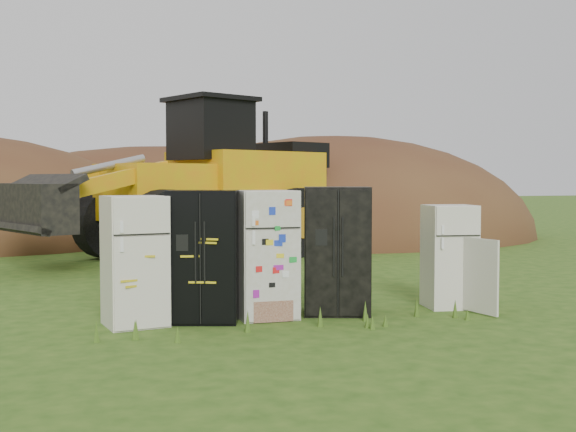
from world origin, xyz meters
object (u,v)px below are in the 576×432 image
fridge_black_side (204,256)px  fridge_open_door (449,256)px  fridge_leftmost (135,261)px  wheel_loader (177,178)px  fridge_sticker (266,254)px  fridge_dark_mid (337,250)px

fridge_black_side → fridge_open_door: size_ratio=1.16×
fridge_leftmost → wheel_loader: 7.87m
fridge_black_side → fridge_sticker: 0.89m
fridge_leftmost → fridge_black_side: 0.94m
fridge_open_door → wheel_loader: (-3.05, 7.63, 1.21)m
fridge_leftmost → fridge_black_side: (0.94, 0.03, 0.03)m
fridge_black_side → fridge_sticker: fridge_black_side is taller
fridge_open_door → fridge_leftmost: bearing=-172.1°
fridge_dark_mid → wheel_loader: size_ratio=0.22×
fridge_leftmost → fridge_dark_mid: (2.90, 0.02, 0.05)m
fridge_sticker → fridge_open_door: bearing=-0.3°
fridge_black_side → fridge_sticker: bearing=16.2°
fridge_leftmost → fridge_dark_mid: fridge_dark_mid is taller
fridge_black_side → wheel_loader: bearing=101.7°
fridge_sticker → fridge_dark_mid: size_ratio=0.98×
fridge_sticker → fridge_leftmost: bearing=-179.4°
fridge_black_side → fridge_dark_mid: bearing=17.1°
fridge_dark_mid → fridge_open_door: 1.83m
fridge_dark_mid → fridge_open_door: size_ratio=1.18×
fridge_open_door → fridge_black_side: bearing=-172.5°
fridge_black_side → fridge_open_door: fridge_black_side is taller
fridge_sticker → fridge_dark_mid: fridge_dark_mid is taller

